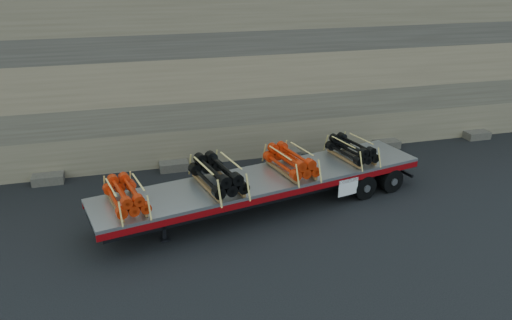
% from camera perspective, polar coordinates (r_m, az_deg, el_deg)
% --- Properties ---
extents(ground, '(120.00, 120.00, 0.00)m').
position_cam_1_polar(ground, '(17.83, 2.11, -5.89)').
color(ground, black).
rests_on(ground, ground).
extents(rock_wall, '(44.00, 3.00, 7.00)m').
position_cam_1_polar(rock_wall, '(22.55, -2.75, 9.66)').
color(rock_wall, '#7A6B54').
rests_on(rock_wall, ground).
extents(trailer, '(12.33, 4.78, 1.21)m').
position_cam_1_polar(trailer, '(17.81, 1.04, -3.73)').
color(trailer, '#A5A7AC').
rests_on(trailer, ground).
extents(bundle_front, '(1.42, 2.21, 0.72)m').
position_cam_1_polar(bundle_front, '(15.90, -14.65, -3.99)').
color(bundle_front, red).
rests_on(bundle_front, trailer).
extents(bundle_midfront, '(1.67, 2.60, 0.85)m').
position_cam_1_polar(bundle_midfront, '(16.68, -4.41, -1.77)').
color(bundle_midfront, black).
rests_on(bundle_midfront, trailer).
extents(bundle_midrear, '(1.52, 2.37, 0.78)m').
position_cam_1_polar(bundle_midrear, '(17.88, 4.00, -0.19)').
color(bundle_midrear, red).
rests_on(bundle_midrear, trailer).
extents(bundle_rear, '(1.42, 2.21, 0.72)m').
position_cam_1_polar(bundle_rear, '(19.34, 10.88, 1.14)').
color(bundle_rear, black).
rests_on(bundle_rear, trailer).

